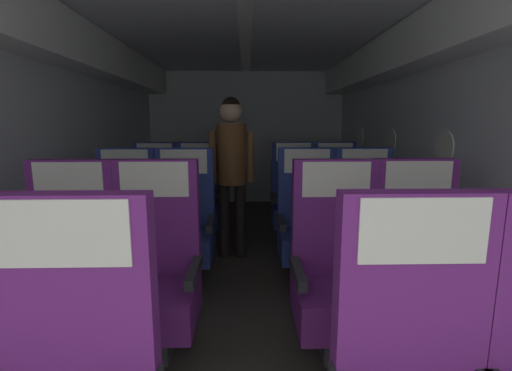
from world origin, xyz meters
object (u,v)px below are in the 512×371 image
Objects in this scene: seat_b_right_aisle at (418,274)px; seat_d_left_aisle at (199,202)px; seat_c_left_window at (126,227)px; seat_c_left_aisle at (184,228)px; seat_b_left_window at (70,277)px; seat_b_right_window at (336,276)px; seat_d_right_window at (294,201)px; seat_b_left_aisle at (155,276)px; flight_attendant at (232,161)px; seat_c_right_window at (307,226)px; seat_d_left_window at (155,202)px; seat_d_right_aisle at (335,201)px; seat_c_right_aisle at (364,226)px.

seat_d_left_aisle is (-1.52, 1.96, 0.00)m from seat_b_right_aisle.
seat_c_left_window is 0.49m from seat_c_left_aisle.
seat_b_left_window is 1.00× the size of seat_b_right_aisle.
seat_d_right_window is at bearing 89.50° from seat_b_right_window.
seat_b_left_aisle is at bearing -89.94° from seat_c_left_aisle.
seat_c_left_aisle is at bearing 90.06° from seat_b_left_aisle.
seat_d_left_aisle is at bearing 63.96° from seat_c_left_window.
flight_attendant is (-1.13, 1.52, 0.50)m from seat_b_right_aisle.
seat_b_right_window and seat_d_right_window have the same top height.
seat_b_left_window is at bearing -146.97° from seat_c_right_window.
seat_b_left_window is at bearing -103.30° from seat_d_left_aisle.
seat_c_left_aisle is 1.03m from seat_c_right_window.
seat_b_right_aisle is (1.51, -0.00, 0.00)m from seat_b_left_aisle.
seat_b_right_window is at bearing -90.50° from seat_d_right_window.
seat_c_left_aisle is 1.10m from seat_d_left_window.
seat_d_right_aisle is (0.48, 0.96, 0.00)m from seat_c_right_window.
seat_b_right_window is 1.82m from seat_c_left_window.
seat_c_right_window is 0.98m from flight_attendant.
seat_b_right_aisle and seat_c_right_aisle have the same top height.
seat_c_right_aisle and seat_d_right_window have the same top height.
flight_attendant is (0.39, -0.44, 0.50)m from seat_d_left_aisle.
seat_b_right_window is at bearing -0.84° from seat_b_left_window.
seat_d_right_window is at bearing 61.86° from seat_b_left_aisle.
seat_b_left_window is 1.94m from seat_d_left_window.
seat_b_right_window is 1.00× the size of seat_c_left_aisle.
seat_d_left_aisle is (0.48, 0.98, 0.00)m from seat_c_left_window.
seat_b_left_aisle is 2.46m from seat_d_right_aisle.
seat_b_left_window is at bearing -89.04° from seat_c_left_window.
seat_c_right_aisle is 1.00× the size of seat_d_left_aisle.
seat_b_left_aisle is at bearing 0.44° from seat_b_left_window.
seat_c_right_aisle is 0.97m from seat_d_right_aisle.
seat_c_left_window is at bearing -179.91° from seat_c_right_window.
seat_d_right_window is at bearing 178.43° from seat_d_right_aisle.
seat_d_right_window is at bearing 115.70° from seat_c_right_aisle.
seat_d_right_window is (1.54, 0.01, 0.00)m from seat_d_left_window.
seat_c_right_aisle is at bearing 26.04° from seat_b_left_window.
seat_d_left_aisle is at bearing 147.27° from seat_c_right_aisle.
seat_d_left_aisle is 1.00× the size of seat_d_right_window.
seat_c_right_window is 1.80m from seat_d_left_window.
seat_d_left_aisle is at bearing 90.41° from seat_b_left_aisle.
seat_b_left_window and seat_c_right_window have the same top height.
seat_c_left_window is 1.14m from flight_attendant.
seat_d_left_aisle is at bearing 179.45° from seat_d_right_aisle.
seat_c_right_aisle is 2.23m from seat_d_left_window.
seat_d_right_aisle is at bearing 52.13° from seat_b_left_aisle.
seat_c_left_aisle is at bearing -2.07° from seat_c_left_window.
seat_d_left_aisle is (-1.53, 0.98, 0.00)m from seat_c_right_aisle.
flight_attendant is (0.87, 0.54, 0.50)m from seat_c_left_window.
seat_b_left_window is at bearing -153.96° from seat_c_right_aisle.
seat_c_right_window is at bearing 137.11° from flight_attendant.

